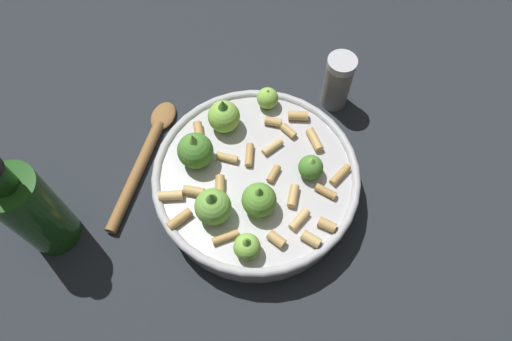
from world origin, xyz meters
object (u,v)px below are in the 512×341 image
object	(u,v)px
cooking_pan	(254,180)
olive_oil_bottle	(32,210)
pepper_shaker	(338,82)
wooden_spoon	(146,154)

from	to	relation	value
cooking_pan	olive_oil_bottle	bearing A→B (deg)	-46.62
cooking_pan	pepper_shaker	distance (m)	0.20
cooking_pan	pepper_shaker	bearing A→B (deg)	171.55
wooden_spoon	cooking_pan	bearing A→B (deg)	100.51
cooking_pan	olive_oil_bottle	size ratio (longest dim) A/B	1.40
pepper_shaker	wooden_spoon	xyz separation A→B (m)	(0.23, -0.19, -0.04)
olive_oil_bottle	pepper_shaker	bearing A→B (deg)	149.42
pepper_shaker	wooden_spoon	world-z (taller)	pepper_shaker
cooking_pan	wooden_spoon	distance (m)	0.17
cooking_pan	wooden_spoon	bearing A→B (deg)	-79.49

